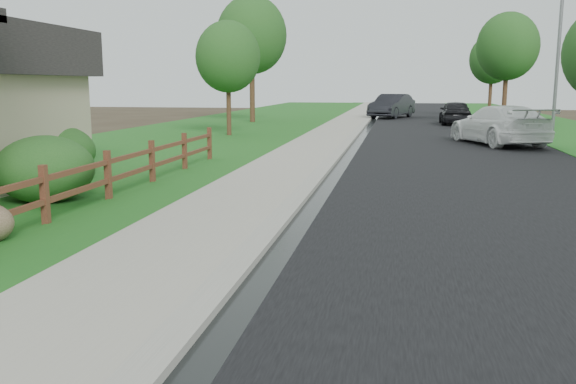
% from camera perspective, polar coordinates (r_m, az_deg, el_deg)
% --- Properties ---
extents(ground, '(120.00, 120.00, 0.00)m').
position_cam_1_polar(ground, '(5.61, -17.89, -16.70)').
color(ground, '#35291D').
extents(road, '(8.00, 90.00, 0.02)m').
position_cam_1_polar(road, '(39.52, 13.33, 6.18)').
color(road, black).
rests_on(road, ground).
extents(curb, '(0.40, 90.00, 0.12)m').
position_cam_1_polar(curb, '(39.52, 7.20, 6.44)').
color(curb, gray).
rests_on(curb, ground).
extents(wet_gutter, '(0.50, 90.00, 0.00)m').
position_cam_1_polar(wet_gutter, '(39.50, 7.71, 6.37)').
color(wet_gutter, black).
rests_on(wet_gutter, road).
extents(sidewalk, '(2.20, 90.00, 0.10)m').
position_cam_1_polar(sidewalk, '(39.61, 5.31, 6.47)').
color(sidewalk, '#A0998B').
rests_on(sidewalk, ground).
extents(grass_strip, '(1.60, 90.00, 0.06)m').
position_cam_1_polar(grass_strip, '(39.82, 2.57, 6.49)').
color(grass_strip, '#1A5B1D').
rests_on(grass_strip, ground).
extents(lawn_near, '(9.00, 90.00, 0.04)m').
position_cam_1_polar(lawn_near, '(40.83, -4.73, 6.54)').
color(lawn_near, '#1A5B1D').
rests_on(lawn_near, ground).
extents(verge_far, '(6.00, 90.00, 0.04)m').
position_cam_1_polar(verge_far, '(40.49, 23.17, 5.74)').
color(verge_far, '#1A5B1D').
rests_on(verge_far, ground).
extents(ranch_fence, '(0.12, 16.92, 1.10)m').
position_cam_1_polar(ranch_fence, '(12.52, -18.95, 0.93)').
color(ranch_fence, '#462217').
rests_on(ranch_fence, ground).
extents(white_suv, '(3.94, 6.02, 1.62)m').
position_cam_1_polar(white_suv, '(26.85, 19.13, 5.96)').
color(white_suv, white).
rests_on(white_suv, road).
extents(dark_car_mid, '(1.81, 4.40, 1.49)m').
position_cam_1_polar(dark_car_mid, '(39.66, 15.37, 7.20)').
color(dark_car_mid, black).
rests_on(dark_car_mid, road).
extents(dark_car_far, '(3.55, 5.68, 1.77)m').
position_cam_1_polar(dark_car_far, '(46.51, 9.69, 7.94)').
color(dark_car_far, black).
rests_on(dark_car_far, road).
extents(streetlight, '(1.96, 0.96, 8.93)m').
position_cam_1_polar(streetlight, '(35.46, 23.80, 13.37)').
color(streetlight, slate).
rests_on(streetlight, ground).
extents(shrub_b, '(2.27, 2.27, 1.43)m').
position_cam_1_polar(shrub_b, '(13.86, -21.77, 2.00)').
color(shrub_b, '#204F1C').
rests_on(shrub_b, ground).
extents(shrub_d, '(2.15, 2.15, 1.44)m').
position_cam_1_polar(shrub_d, '(17.38, -20.99, 3.55)').
color(shrub_d, '#204F1C').
rests_on(shrub_d, ground).
extents(tree_near_left, '(3.10, 3.10, 5.50)m').
position_cam_1_polar(tree_near_left, '(29.97, -5.64, 12.47)').
color(tree_near_left, '#3D2819').
rests_on(tree_near_left, ground).
extents(tree_mid_left, '(4.55, 4.55, 8.13)m').
position_cam_1_polar(tree_mid_left, '(40.69, -3.42, 14.43)').
color(tree_mid_left, '#3D2819').
rests_on(tree_mid_left, ground).
extents(tree_mid_right, '(3.81, 3.81, 6.92)m').
position_cam_1_polar(tree_mid_right, '(41.22, 19.86, 12.68)').
color(tree_mid_right, '#3D2819').
rests_on(tree_mid_right, ground).
extents(tree_far_right, '(3.36, 3.36, 6.20)m').
position_cam_1_polar(tree_far_right, '(49.23, 18.56, 11.68)').
color(tree_far_right, '#3D2819').
rests_on(tree_far_right, ground).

